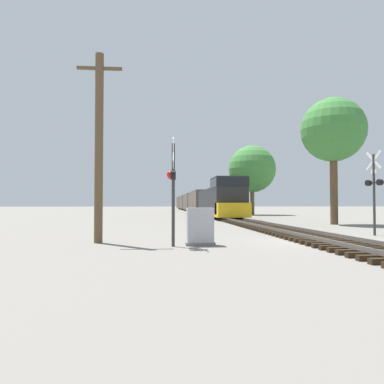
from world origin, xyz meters
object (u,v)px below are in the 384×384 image
(crossing_signal_near, at_px, (172,180))
(crossing_signal_far, at_px, (374,186))
(freight_train, at_px, (192,202))
(relay_cabinet, at_px, (200,227))
(utility_pole, at_px, (99,145))
(tree_far_right, at_px, (333,131))
(tree_mid_background, at_px, (252,169))

(crossing_signal_near, relative_size, crossing_signal_far, 0.94)
(freight_train, relative_size, relay_cabinet, 63.62)
(freight_train, bearing_deg, crossing_signal_far, -86.28)
(relay_cabinet, bearing_deg, freight_train, 85.36)
(crossing_signal_near, bearing_deg, utility_pole, -114.93)
(crossing_signal_near, height_order, utility_pole, utility_pole)
(utility_pole, distance_m, tree_far_right, 19.92)
(freight_train, relative_size, tree_far_right, 9.32)
(freight_train, bearing_deg, relay_cabinet, -94.64)
(relay_cabinet, bearing_deg, crossing_signal_near, -163.11)
(crossing_signal_near, bearing_deg, tree_mid_background, 164.50)
(crossing_signal_near, xyz_separation_m, crossing_signal_far, (10.09, 3.92, 0.01))
(crossing_signal_far, relative_size, tree_far_right, 0.43)
(crossing_signal_far, relative_size, utility_pole, 0.55)
(crossing_signal_far, bearing_deg, crossing_signal_near, 95.54)
(crossing_signal_far, xyz_separation_m, utility_pole, (-12.99, -2.41, 1.48))
(crossing_signal_far, height_order, tree_mid_background, tree_mid_background)
(tree_far_right, height_order, tree_mid_background, tree_mid_background)
(crossing_signal_near, height_order, relay_cabinet, crossing_signal_near)
(freight_train, relative_size, utility_pole, 11.75)
(freight_train, height_order, crossing_signal_far, crossing_signal_far)
(crossing_signal_near, distance_m, crossing_signal_far, 10.82)
(crossing_signal_far, bearing_deg, utility_pole, 84.80)
(relay_cabinet, height_order, tree_far_right, tree_far_right)
(crossing_signal_near, relative_size, tree_far_right, 0.41)
(tree_far_right, bearing_deg, relay_cabinet, -131.20)
(crossing_signal_far, relative_size, relay_cabinet, 2.96)
(freight_train, xyz_separation_m, utility_pole, (-9.10, -62.17, 2.01))
(utility_pole, relative_size, tree_mid_background, 0.78)
(relay_cabinet, bearing_deg, tree_far_right, 48.80)
(freight_train, relative_size, tree_mid_background, 9.13)
(relay_cabinet, distance_m, tree_mid_background, 40.01)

